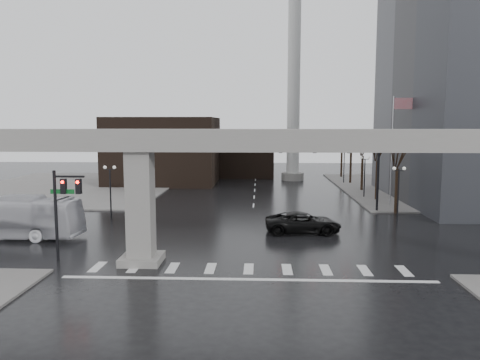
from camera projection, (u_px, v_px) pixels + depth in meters
The scene contains 23 objects.
ground at pixel (249, 264), 30.24m from camera, with size 160.00×160.00×0.00m, color black.
sidewalk_ne at pixel (442, 189), 64.86m from camera, with size 28.00×36.00×0.15m, color slate.
sidewalk_nw at pixel (74, 187), 67.02m from camera, with size 28.00×36.00×0.15m, color slate.
elevated_guideway at pixel (269, 158), 29.36m from camera, with size 48.00×2.60×8.70m.
building_far_left at pixel (164, 150), 71.89m from camera, with size 16.00×14.00×10.00m, color black.
building_far_mid at pixel (244, 153), 81.43m from camera, with size 10.00×10.00×8.00m, color black.
smokestack at pixel (294, 97), 74.03m from camera, with size 3.60×3.60×30.00m.
signal_mast_arm at pixel (341, 155), 47.82m from camera, with size 12.12×0.43×8.00m.
signal_left_pole at pixel (63, 200), 30.76m from camera, with size 2.30×0.30×6.00m.
flagpole_assembly at pixel (395, 138), 50.53m from camera, with size 2.06×0.12×12.00m.
lamp_right_0 at pixel (399, 184), 43.15m from camera, with size 1.22×0.32×5.11m.
lamp_right_1 at pixel (365, 170), 57.04m from camera, with size 1.22×0.32×5.11m.
lamp_right_2 at pixel (344, 161), 70.93m from camera, with size 1.22×0.32×5.11m.
lamp_left_0 at pixel (110, 183), 44.27m from camera, with size 1.22×0.32×5.11m.
lamp_left_1 at pixel (146, 169), 58.16m from camera, with size 1.22×0.32×5.11m.
lamp_left_2 at pixel (168, 160), 72.05m from camera, with size 1.22×0.32×5.11m.
tree_right_0 at pixel (397, 186), 47.17m from camera, with size 1.09×1.58×7.50m.
tree_right_1 at pixel (377, 177), 55.10m from camera, with size 1.09×1.61×7.67m.
tree_right_2 at pixel (362, 170), 63.03m from camera, with size 1.10×1.63×7.85m.
tree_right_3 at pixel (351, 164), 70.96m from camera, with size 1.11×1.66×8.02m.
tree_right_4 at pixel (342, 160), 78.89m from camera, with size 1.12×1.69×8.19m.
pickup_truck at pixel (303, 223), 38.83m from camera, with size 2.88×6.24×1.73m, color black.
city_bus at pixel (5, 217), 36.98m from camera, with size 2.84×12.13×3.38m, color silver.
Camera 1 is at (0.65, -29.37, 9.01)m, focal length 35.00 mm.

